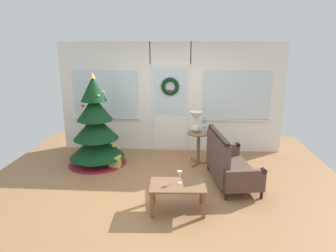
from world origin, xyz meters
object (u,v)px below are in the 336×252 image
side_table (199,142)px  coffee_table (178,188)px  settee_sofa (227,163)px  flower_vase (204,128)px  wine_glass (180,174)px  gift_box (115,162)px  christmas_tree (96,131)px  table_lamp (196,119)px

side_table → coffee_table: bearing=-100.9°
settee_sofa → coffee_table: 1.34m
flower_vase → wine_glass: bearing=-103.9°
wine_glass → gift_box: (-1.39, 1.56, -0.46)m
coffee_table → gift_box: (-1.36, 1.62, -0.25)m
side_table → wine_glass: 1.89m
christmas_tree → wine_glass: christmas_tree is taller
flower_vase → coffee_table: flower_vase is taller
side_table → coffee_table: (-0.37, -1.91, -0.13)m
christmas_tree → settee_sofa: (2.66, -0.76, -0.34)m
side_table → coffee_table: 1.95m
christmas_tree → gift_box: 0.75m
side_table → gift_box: side_table is taller
christmas_tree → coffee_table: bearing=-44.9°
flower_vase → wine_glass: (-0.44, -1.79, -0.24)m
flower_vase → gift_box: size_ratio=1.53×
christmas_tree → side_table: 2.17m
gift_box → coffee_table: bearing=-49.8°
settee_sofa → gift_box: 2.33m
wine_glass → coffee_table: bearing=-115.4°
coffee_table → wine_glass: 0.21m
flower_vase → christmas_tree: bearing=-178.3°
gift_box → table_lamp: bearing=11.2°
christmas_tree → gift_box: (0.42, -0.17, -0.60)m
coffee_table → settee_sofa: bearing=49.6°
coffee_table → christmas_tree: bearing=135.1°
settee_sofa → wine_glass: 1.30m
christmas_tree → side_table: size_ratio=2.80×
side_table → gift_box: 1.80m
flower_vase → coffee_table: bearing=-104.2°
christmas_tree → settee_sofa: christmas_tree is taller
settee_sofa → table_lamp: size_ratio=3.41×
table_lamp → wine_glass: bearing=-98.5°
christmas_tree → table_lamp: (2.10, 0.17, 0.26)m
table_lamp → flower_vase: (0.16, -0.10, -0.17)m
wine_glass → gift_box: wine_glass is taller
christmas_tree → table_lamp: 2.12m
coffee_table → flower_vase: bearing=75.8°
side_table → gift_box: bearing=-170.4°
table_lamp → coffee_table: 2.06m
christmas_tree → settee_sofa: 2.79m
christmas_tree → flower_vase: size_ratio=5.55×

